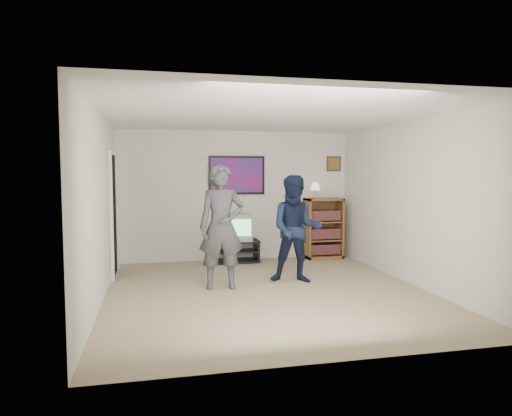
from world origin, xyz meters
name	(u,v)px	position (x,y,z in m)	size (l,w,h in m)	color
room_shell	(262,203)	(0.00, 0.35, 1.25)	(4.51, 5.00, 2.51)	brown
media_stand	(237,251)	(-0.05, 2.23, 0.21)	(0.84, 0.47, 0.42)	black
crt_television	(236,227)	(-0.06, 2.23, 0.67)	(0.59, 0.50, 0.50)	gray
bookshelf	(323,228)	(1.72, 2.28, 0.60)	(0.73, 0.41, 1.19)	brown
table_lamp	(315,191)	(1.53, 2.28, 1.35)	(0.20, 0.20, 0.31)	#FFE0C1
person_tall	(222,227)	(-0.61, 0.35, 0.91)	(0.66, 0.44, 1.82)	#3F3F42
person_short	(296,229)	(0.57, 0.47, 0.83)	(0.81, 0.63, 1.67)	black
controller_left	(220,208)	(-0.60, 0.51, 1.17)	(0.03, 0.12, 0.03)	white
controller_right	(292,217)	(0.57, 0.68, 0.99)	(0.04, 0.13, 0.04)	white
poster	(237,175)	(0.00, 2.48, 1.65)	(1.10, 0.03, 0.75)	black
air_vent	(208,160)	(-0.55, 2.48, 1.95)	(0.28, 0.02, 0.14)	white
small_picture	(334,164)	(2.00, 2.48, 1.88)	(0.30, 0.03, 0.30)	#362411
doorway	(113,215)	(-2.23, 1.60, 1.00)	(0.03, 0.85, 2.00)	black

